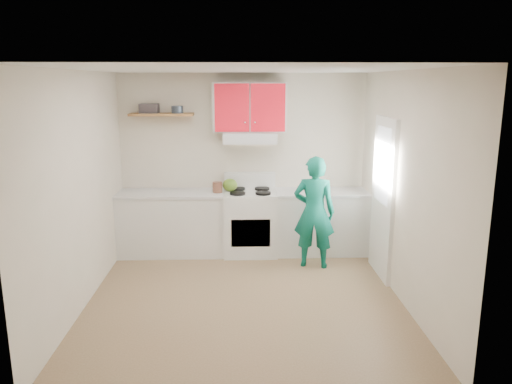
{
  "coord_description": "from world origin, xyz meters",
  "views": [
    {
      "loc": [
        -0.05,
        -5.32,
        2.47
      ],
      "look_at": [
        0.15,
        0.55,
        1.15
      ],
      "focal_mm": 34.4,
      "sensor_mm": 36.0,
      "label": 1
    }
  ],
  "objects_px": {
    "kettle": "(230,185)",
    "crock": "(217,188)",
    "tin": "(177,110)",
    "stove": "(250,223)",
    "person": "(314,212)"
  },
  "relations": [
    {
      "from": "tin",
      "to": "person",
      "type": "height_order",
      "value": "tin"
    },
    {
      "from": "tin",
      "to": "kettle",
      "type": "xyz_separation_m",
      "value": [
        0.73,
        -0.08,
        -1.08
      ]
    },
    {
      "from": "stove",
      "to": "person",
      "type": "xyz_separation_m",
      "value": [
        0.85,
        -0.57,
        0.3
      ]
    },
    {
      "from": "person",
      "to": "stove",
      "type": "bearing_deg",
      "value": -21.01
    },
    {
      "from": "person",
      "to": "tin",
      "type": "bearing_deg",
      "value": -8.26
    },
    {
      "from": "kettle",
      "to": "crock",
      "type": "distance_m",
      "value": 0.2
    },
    {
      "from": "crock",
      "to": "kettle",
      "type": "bearing_deg",
      "value": 25.22
    },
    {
      "from": "stove",
      "to": "person",
      "type": "relative_size",
      "value": 0.6
    },
    {
      "from": "kettle",
      "to": "tin",
      "type": "bearing_deg",
      "value": 152.23
    },
    {
      "from": "stove",
      "to": "crock",
      "type": "height_order",
      "value": "crock"
    },
    {
      "from": "tin",
      "to": "crock",
      "type": "relative_size",
      "value": 0.98
    },
    {
      "from": "kettle",
      "to": "crock",
      "type": "height_order",
      "value": "kettle"
    },
    {
      "from": "stove",
      "to": "tin",
      "type": "distance_m",
      "value": 1.93
    },
    {
      "from": "tin",
      "to": "stove",
      "type": "bearing_deg",
      "value": -8.43
    },
    {
      "from": "kettle",
      "to": "person",
      "type": "relative_size",
      "value": 0.14
    }
  ]
}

